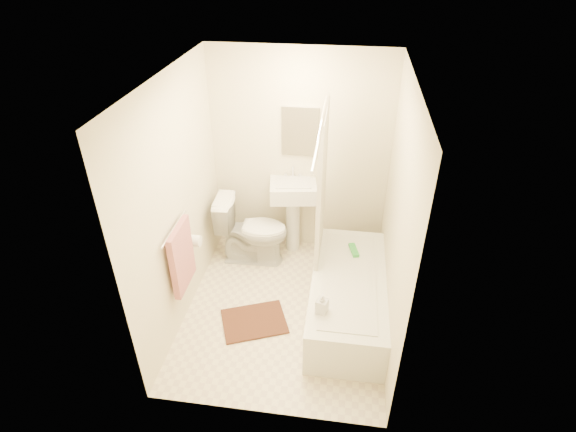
# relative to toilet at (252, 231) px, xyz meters

# --- Properties ---
(floor) EXTENTS (2.40, 2.40, 0.00)m
(floor) POSITION_rel_toilet_xyz_m (0.50, -0.80, -0.40)
(floor) COLOR beige
(floor) RESTS_ON ground
(ceiling) EXTENTS (2.40, 2.40, 0.00)m
(ceiling) POSITION_rel_toilet_xyz_m (0.50, -0.80, 2.00)
(ceiling) COLOR white
(ceiling) RESTS_ON ground
(wall_back) EXTENTS (2.00, 0.02, 2.40)m
(wall_back) POSITION_rel_toilet_xyz_m (0.50, 0.40, 0.80)
(wall_back) COLOR beige
(wall_back) RESTS_ON ground
(wall_left) EXTENTS (0.02, 2.40, 2.40)m
(wall_left) POSITION_rel_toilet_xyz_m (-0.50, -0.80, 0.80)
(wall_left) COLOR beige
(wall_left) RESTS_ON ground
(wall_right) EXTENTS (0.02, 2.40, 2.40)m
(wall_right) POSITION_rel_toilet_xyz_m (1.50, -0.80, 0.80)
(wall_right) COLOR beige
(wall_right) RESTS_ON ground
(mirror) EXTENTS (0.40, 0.03, 0.55)m
(mirror) POSITION_rel_toilet_xyz_m (0.50, 0.38, 1.10)
(mirror) COLOR white
(mirror) RESTS_ON wall_back
(curtain_rod) EXTENTS (0.03, 1.70, 0.03)m
(curtain_rod) POSITION_rel_toilet_xyz_m (0.80, -0.70, 1.60)
(curtain_rod) COLOR silver
(curtain_rod) RESTS_ON wall_back
(shower_curtain) EXTENTS (0.04, 0.80, 1.55)m
(shower_curtain) POSITION_rel_toilet_xyz_m (0.80, -0.30, 0.82)
(shower_curtain) COLOR silver
(shower_curtain) RESTS_ON curtain_rod
(towel_bar) EXTENTS (0.02, 0.60, 0.02)m
(towel_bar) POSITION_rel_toilet_xyz_m (-0.46, -1.05, 0.70)
(towel_bar) COLOR silver
(towel_bar) RESTS_ON wall_left
(towel) EXTENTS (0.06, 0.45, 0.66)m
(towel) POSITION_rel_toilet_xyz_m (-0.43, -1.05, 0.38)
(towel) COLOR #CC7266
(towel) RESTS_ON towel_bar
(toilet_paper) EXTENTS (0.11, 0.12, 0.12)m
(toilet_paper) POSITION_rel_toilet_xyz_m (-0.43, -0.68, 0.30)
(toilet_paper) COLOR white
(toilet_paper) RESTS_ON wall_left
(toilet) EXTENTS (0.84, 0.49, 0.81)m
(toilet) POSITION_rel_toilet_xyz_m (0.00, 0.00, 0.00)
(toilet) COLOR white
(toilet) RESTS_ON floor
(sink) EXTENTS (0.58, 0.49, 1.02)m
(sink) POSITION_rel_toilet_xyz_m (0.44, 0.26, 0.11)
(sink) COLOR silver
(sink) RESTS_ON floor
(bathtub) EXTENTS (0.73, 1.66, 0.47)m
(bathtub) POSITION_rel_toilet_xyz_m (1.13, -0.76, -0.17)
(bathtub) COLOR silver
(bathtub) RESTS_ON floor
(bath_mat) EXTENTS (0.75, 0.67, 0.02)m
(bath_mat) POSITION_rel_toilet_xyz_m (0.22, -1.03, -0.39)
(bath_mat) COLOR #4B251F
(bath_mat) RESTS_ON floor
(soap_bottle) EXTENTS (0.12, 0.12, 0.21)m
(soap_bottle) POSITION_rel_toilet_xyz_m (0.90, -1.27, 0.17)
(soap_bottle) COLOR white
(soap_bottle) RESTS_ON bathtub
(scrub_brush) EXTENTS (0.12, 0.23, 0.04)m
(scrub_brush) POSITION_rel_toilet_xyz_m (1.17, -0.33, 0.08)
(scrub_brush) COLOR green
(scrub_brush) RESTS_ON bathtub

